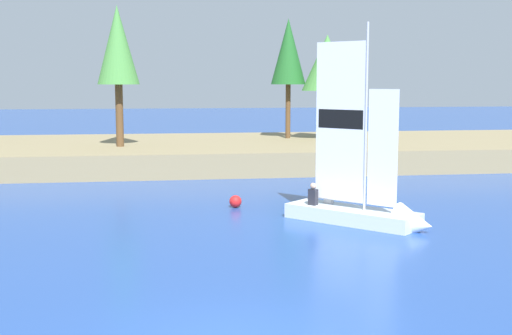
# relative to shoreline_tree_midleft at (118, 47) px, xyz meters

# --- Properties ---
(shore_bank) EXTENTS (80.00, 12.57, 1.17)m
(shore_bank) POSITION_rel_shoreline_tree_midleft_xyz_m (3.28, 1.92, -5.65)
(shore_bank) COLOR #897A56
(shore_bank) RESTS_ON ground
(shoreline_tree_midleft) EXTENTS (2.12, 2.12, 7.14)m
(shoreline_tree_midleft) POSITION_rel_shoreline_tree_midleft_xyz_m (0.00, 0.00, 0.00)
(shoreline_tree_midleft) COLOR brown
(shoreline_tree_midleft) RESTS_ON shore_bank
(shoreline_tree_centre) EXTENTS (2.01, 2.01, 6.92)m
(shoreline_tree_centre) POSITION_rel_shoreline_tree_midleft_xyz_m (9.48, 3.70, -0.09)
(shoreline_tree_centre) COLOR brown
(shoreline_tree_centre) RESTS_ON shore_bank
(shoreline_tree_midright) EXTENTS (2.86, 2.86, 5.94)m
(shoreline_tree_midright) POSITION_rel_shoreline_tree_midleft_xyz_m (11.49, 2.49, -0.75)
(shoreline_tree_midright) COLOR brown
(shoreline_tree_midright) RESTS_ON shore_bank
(sailboat) EXTENTS (4.33, 4.45, 6.70)m
(sailboat) POSITION_rel_shoreline_tree_midleft_xyz_m (8.61, -14.98, -5.73)
(sailboat) COLOR silver
(sailboat) RESTS_ON ground
(channel_buoy) EXTENTS (0.44, 0.44, 0.44)m
(channel_buoy) POSITION_rel_shoreline_tree_midleft_xyz_m (4.70, -11.38, -6.01)
(channel_buoy) COLOR red
(channel_buoy) RESTS_ON ground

